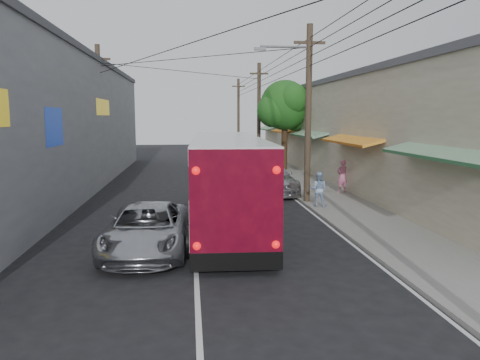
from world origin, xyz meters
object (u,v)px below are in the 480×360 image
object	(u,v)px
coach_bus	(227,180)
parked_car_mid	(255,162)
pedestrian_near	(342,176)
parked_suv	(269,178)
pedestrian_far	(319,189)
parked_car_far	(237,155)
jeepney	(147,229)

from	to	relation	value
coach_bus	parked_car_mid	xyz separation A→B (m)	(3.40, 16.88, -0.98)
coach_bus	pedestrian_near	bearing A→B (deg)	45.84
pedestrian_near	parked_car_mid	bearing A→B (deg)	-89.70
parked_suv	pedestrian_far	world-z (taller)	pedestrian_far
parked_car_far	pedestrian_far	xyz separation A→B (m)	(1.60, -19.25, 0.10)
jeepney	parked_car_mid	distance (m)	20.95
parked_suv	parked_car_far	bearing A→B (deg)	85.63
parked_car_mid	pedestrian_near	xyz separation A→B (m)	(3.00, -10.77, 0.26)
parked_suv	parked_car_mid	world-z (taller)	parked_suv
coach_bus	parked_suv	world-z (taller)	coach_bus
jeepney	pedestrian_near	world-z (taller)	pedestrian_near
pedestrian_near	pedestrian_far	bearing A→B (deg)	42.29
parked_suv	parked_car_far	size ratio (longest dim) A/B	1.13
coach_bus	parked_car_far	distance (m)	22.08
coach_bus	parked_suv	distance (m)	7.77
pedestrian_near	coach_bus	bearing A→B (deg)	28.46
parked_car_far	pedestrian_near	world-z (taller)	pedestrian_near
parked_car_mid	pedestrian_far	xyz separation A→B (m)	(0.80, -14.23, 0.17)
jeepney	parked_suv	xyz separation A→B (m)	(5.40, 10.38, 0.07)
parked_suv	coach_bus	bearing A→B (deg)	-116.42
parked_car_mid	parked_car_far	bearing A→B (deg)	95.85
parked_car_far	pedestrian_far	size ratio (longest dim) A/B	3.13
jeepney	parked_suv	distance (m)	11.70
pedestrian_far	parked_car_mid	bearing A→B (deg)	-63.80
jeepney	parked_car_far	world-z (taller)	parked_car_far
parked_suv	parked_car_mid	distance (m)	9.71
parked_car_mid	jeepney	bearing A→B (deg)	-109.84
parked_car_mid	parked_car_far	distance (m)	5.09
jeepney	parked_car_far	distance (m)	25.63
coach_bus	parked_car_mid	distance (m)	17.25
jeepney	parked_car_mid	xyz separation A→B (m)	(6.00, 20.07, 0.00)
pedestrian_near	pedestrian_far	xyz separation A→B (m)	(-2.20, -3.46, -0.09)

